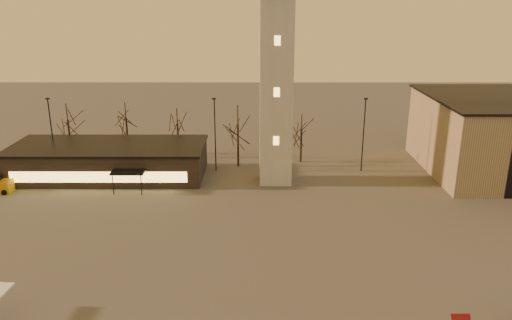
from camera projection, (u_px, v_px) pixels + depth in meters
The scene contains 4 objects.
control_tower at pixel (277, 54), 59.89m from camera, with size 6.80×6.80×32.60m.
terminal at pixel (109, 160), 66.18m from camera, with size 25.40×12.20×4.30m.
light_poles at pixel (279, 139), 64.21m from camera, with size 58.50×12.25×10.14m.
tree_row at pixel (178, 120), 71.83m from camera, with size 37.20×9.20×8.80m.
Camera 1 is at (-2.39, -30.92, 22.65)m, focal length 35.00 mm.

